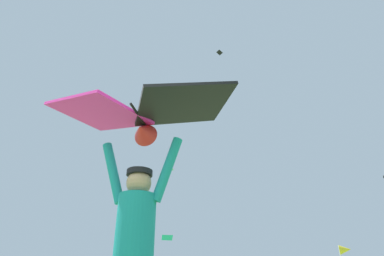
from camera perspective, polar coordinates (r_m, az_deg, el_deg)
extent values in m
cylinder|color=teal|center=(3.04, -9.66, -16.39)|extent=(0.42, 0.42, 0.56)
sphere|color=tan|center=(3.14, -9.10, -9.30)|extent=(0.23, 0.23, 0.23)
cylinder|color=black|center=(3.17, -8.97, -7.66)|extent=(0.30, 0.30, 0.05)
cylinder|color=teal|center=(3.10, -4.26, -7.00)|extent=(0.29, 0.17, 0.62)
cylinder|color=teal|center=(3.27, -13.38, -7.43)|extent=(0.29, 0.17, 0.62)
cylinder|color=black|center=(3.38, -8.33, 0.98)|extent=(0.23, 0.71, 0.02)
cube|color=black|center=(3.23, -1.46, 3.99)|extent=(1.13, 1.12, 0.21)
cube|color=#DB2393|center=(3.50, -15.59, 2.46)|extent=(0.96, 0.85, 0.21)
cone|color=red|center=(3.34, -8.44, -0.54)|extent=(0.29, 0.26, 0.24)
pyramid|color=#19B2AD|center=(24.67, -4.28, -18.18)|extent=(0.88, 0.83, 0.43)
pyramid|color=green|center=(18.83, -3.91, -6.81)|extent=(0.60, 0.61, 0.21)
pyramid|color=black|center=(33.10, 4.77, 12.79)|extent=(0.61, 0.57, 0.30)
cone|color=yellow|center=(10.28, 24.80, -18.41)|extent=(0.28, 0.24, 0.24)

